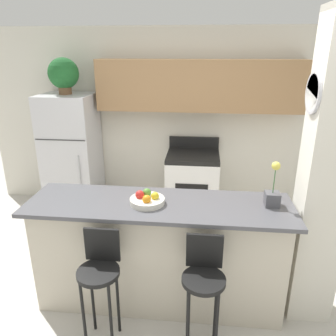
# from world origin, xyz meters

# --- Properties ---
(ground_plane) EXTENTS (14.00, 14.00, 0.00)m
(ground_plane) POSITION_xyz_m (0.00, 0.00, 0.00)
(ground_plane) COLOR beige
(wall_back) EXTENTS (5.60, 0.38, 2.55)m
(wall_back) POSITION_xyz_m (0.12, 2.06, 1.49)
(wall_back) COLOR silver
(wall_back) RESTS_ON ground_plane
(pillar_right) EXTENTS (0.38, 0.32, 2.55)m
(pillar_right) POSITION_xyz_m (1.33, 0.02, 1.28)
(pillar_right) COLOR silver
(pillar_right) RESTS_ON ground_plane
(counter_bar) EXTENTS (2.28, 0.66, 1.02)m
(counter_bar) POSITION_xyz_m (0.00, 0.00, 0.51)
(counter_bar) COLOR beige
(counter_bar) RESTS_ON ground_plane
(refrigerator) EXTENTS (0.70, 0.68, 1.69)m
(refrigerator) POSITION_xyz_m (-1.48, 1.75, 0.84)
(refrigerator) COLOR silver
(refrigerator) RESTS_ON ground_plane
(stove_range) EXTENTS (0.71, 0.66, 1.07)m
(stove_range) POSITION_xyz_m (0.24, 1.77, 0.46)
(stove_range) COLOR white
(stove_range) RESTS_ON ground_plane
(bar_stool_left) EXTENTS (0.33, 0.33, 0.97)m
(bar_stool_left) POSITION_xyz_m (-0.40, -0.48, 0.64)
(bar_stool_left) COLOR black
(bar_stool_left) RESTS_ON ground_plane
(bar_stool_right) EXTENTS (0.33, 0.33, 0.97)m
(bar_stool_right) POSITION_xyz_m (0.40, -0.48, 0.64)
(bar_stool_right) COLOR black
(bar_stool_right) RESTS_ON ground_plane
(potted_plant_on_fridge) EXTENTS (0.40, 0.40, 0.47)m
(potted_plant_on_fridge) POSITION_xyz_m (-1.48, 1.75, 1.95)
(potted_plant_on_fridge) COLOR brown
(potted_plant_on_fridge) RESTS_ON refrigerator
(orchid_vase) EXTENTS (0.12, 0.12, 0.39)m
(orchid_vase) POSITION_xyz_m (0.95, 0.06, 1.13)
(orchid_vase) COLOR #4C4C51
(orchid_vase) RESTS_ON counter_bar
(fruit_bowl) EXTENTS (0.29, 0.29, 0.11)m
(fruit_bowl) POSITION_xyz_m (-0.10, -0.02, 1.06)
(fruit_bowl) COLOR silver
(fruit_bowl) RESTS_ON counter_bar
(trash_bin) EXTENTS (0.28, 0.28, 0.38)m
(trash_bin) POSITION_xyz_m (-0.91, 1.53, 0.19)
(trash_bin) COLOR #59595B
(trash_bin) RESTS_ON ground_plane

